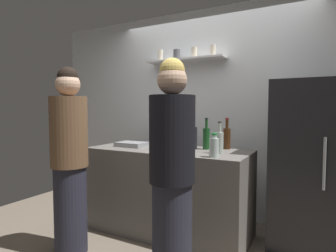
{
  "coord_description": "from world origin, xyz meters",
  "views": [
    {
      "loc": [
        1.23,
        -2.19,
        1.36
      ],
      "look_at": [
        -0.22,
        0.49,
        1.17
      ],
      "focal_mm": 30.26,
      "sensor_mm": 36.0,
      "label": 1
    }
  ],
  "objects_px": {
    "wine_bottle_dark_glass": "(194,137)",
    "person_blonde": "(172,176)",
    "wine_bottle_pale_glass": "(220,142)",
    "water_bottle_plastic": "(214,147)",
    "wine_bottle_green_glass": "(206,138)",
    "refrigerator": "(304,164)",
    "baking_pan": "(132,144)",
    "wine_bottle_amber_glass": "(227,137)",
    "person_brown_jacket": "(70,161)",
    "utensil_holder": "(161,143)"
  },
  "relations": [
    {
      "from": "wine_bottle_dark_glass",
      "to": "person_blonde",
      "type": "distance_m",
      "value": 1.01
    },
    {
      "from": "wine_bottle_amber_glass",
      "to": "person_brown_jacket",
      "type": "xyz_separation_m",
      "value": [
        -1.16,
        -1.13,
        -0.18
      ]
    },
    {
      "from": "refrigerator",
      "to": "person_blonde",
      "type": "height_order",
      "value": "person_blonde"
    },
    {
      "from": "water_bottle_plastic",
      "to": "wine_bottle_amber_glass",
      "type": "bearing_deg",
      "value": 95.26
    },
    {
      "from": "baking_pan",
      "to": "person_blonde",
      "type": "xyz_separation_m",
      "value": [
        0.96,
        -0.82,
        -0.09
      ]
    },
    {
      "from": "wine_bottle_dark_glass",
      "to": "utensil_holder",
      "type": "bearing_deg",
      "value": -166.01
    },
    {
      "from": "wine_bottle_green_glass",
      "to": "wine_bottle_pale_glass",
      "type": "height_order",
      "value": "wine_bottle_green_glass"
    },
    {
      "from": "person_brown_jacket",
      "to": "wine_bottle_pale_glass",
      "type": "bearing_deg",
      "value": 84.89
    },
    {
      "from": "utensil_holder",
      "to": "wine_bottle_green_glass",
      "type": "height_order",
      "value": "wine_bottle_green_glass"
    },
    {
      "from": "baking_pan",
      "to": "utensil_holder",
      "type": "relative_size",
      "value": 1.54
    },
    {
      "from": "baking_pan",
      "to": "wine_bottle_dark_glass",
      "type": "xyz_separation_m",
      "value": [
        0.72,
        0.14,
        0.11
      ]
    },
    {
      "from": "refrigerator",
      "to": "baking_pan",
      "type": "xyz_separation_m",
      "value": [
        -1.79,
        -0.38,
        0.13
      ]
    },
    {
      "from": "wine_bottle_pale_glass",
      "to": "water_bottle_plastic",
      "type": "relative_size",
      "value": 1.43
    },
    {
      "from": "wine_bottle_dark_glass",
      "to": "wine_bottle_green_glass",
      "type": "relative_size",
      "value": 0.99
    },
    {
      "from": "person_brown_jacket",
      "to": "utensil_holder",
      "type": "bearing_deg",
      "value": 111.14
    },
    {
      "from": "wine_bottle_green_glass",
      "to": "person_blonde",
      "type": "bearing_deg",
      "value": -83.27
    },
    {
      "from": "water_bottle_plastic",
      "to": "person_brown_jacket",
      "type": "bearing_deg",
      "value": -154.85
    },
    {
      "from": "person_blonde",
      "to": "refrigerator",
      "type": "bearing_deg",
      "value": 135.66
    },
    {
      "from": "baking_pan",
      "to": "wine_bottle_amber_glass",
      "type": "bearing_deg",
      "value": 17.6
    },
    {
      "from": "utensil_holder",
      "to": "baking_pan",
      "type": "bearing_deg",
      "value": -171.62
    },
    {
      "from": "wine_bottle_amber_glass",
      "to": "water_bottle_plastic",
      "type": "xyz_separation_m",
      "value": [
        0.05,
        -0.56,
        -0.03
      ]
    },
    {
      "from": "refrigerator",
      "to": "water_bottle_plastic",
      "type": "xyz_separation_m",
      "value": [
        -0.71,
        -0.62,
        0.2
      ]
    },
    {
      "from": "wine_bottle_dark_glass",
      "to": "wine_bottle_amber_glass",
      "type": "relative_size",
      "value": 0.99
    },
    {
      "from": "baking_pan",
      "to": "water_bottle_plastic",
      "type": "relative_size",
      "value": 1.55
    },
    {
      "from": "refrigerator",
      "to": "wine_bottle_amber_glass",
      "type": "distance_m",
      "value": 0.8
    },
    {
      "from": "utensil_holder",
      "to": "wine_bottle_pale_glass",
      "type": "bearing_deg",
      "value": -5.08
    },
    {
      "from": "wine_bottle_green_glass",
      "to": "wine_bottle_amber_glass",
      "type": "height_order",
      "value": "same"
    },
    {
      "from": "person_brown_jacket",
      "to": "person_blonde",
      "type": "height_order",
      "value": "person_brown_jacket"
    },
    {
      "from": "wine_bottle_pale_glass",
      "to": "person_blonde",
      "type": "bearing_deg",
      "value": -96.75
    },
    {
      "from": "wine_bottle_green_glass",
      "to": "water_bottle_plastic",
      "type": "bearing_deg",
      "value": -61.23
    },
    {
      "from": "wine_bottle_pale_glass",
      "to": "person_blonde",
      "type": "xyz_separation_m",
      "value": [
        -0.1,
        -0.81,
        -0.18
      ]
    },
    {
      "from": "baking_pan",
      "to": "wine_bottle_green_glass",
      "type": "distance_m",
      "value": 0.87
    },
    {
      "from": "wine_bottle_pale_glass",
      "to": "baking_pan",
      "type": "bearing_deg",
      "value": 179.56
    },
    {
      "from": "person_brown_jacket",
      "to": "water_bottle_plastic",
      "type": "bearing_deg",
      "value": 76.13
    },
    {
      "from": "wine_bottle_green_glass",
      "to": "utensil_holder",
      "type": "bearing_deg",
      "value": -162.64
    },
    {
      "from": "wine_bottle_amber_glass",
      "to": "wine_bottle_dark_glass",
      "type": "bearing_deg",
      "value": -149.38
    },
    {
      "from": "person_brown_jacket",
      "to": "wine_bottle_dark_glass",
      "type": "bearing_deg",
      "value": 99.22
    },
    {
      "from": "refrigerator",
      "to": "wine_bottle_dark_glass",
      "type": "height_order",
      "value": "refrigerator"
    },
    {
      "from": "baking_pan",
      "to": "wine_bottle_dark_glass",
      "type": "distance_m",
      "value": 0.74
    },
    {
      "from": "baking_pan",
      "to": "person_brown_jacket",
      "type": "xyz_separation_m",
      "value": [
        -0.13,
        -0.8,
        -0.08
      ]
    },
    {
      "from": "wine_bottle_amber_glass",
      "to": "person_blonde",
      "type": "bearing_deg",
      "value": -93.41
    },
    {
      "from": "wine_bottle_amber_glass",
      "to": "person_blonde",
      "type": "xyz_separation_m",
      "value": [
        -0.07,
        -1.15,
        -0.19
      ]
    },
    {
      "from": "utensil_holder",
      "to": "wine_bottle_amber_glass",
      "type": "bearing_deg",
      "value": 22.3
    },
    {
      "from": "baking_pan",
      "to": "person_brown_jacket",
      "type": "distance_m",
      "value": 0.82
    },
    {
      "from": "utensil_holder",
      "to": "wine_bottle_pale_glass",
      "type": "xyz_separation_m",
      "value": [
        0.69,
        -0.06,
        0.06
      ]
    },
    {
      "from": "refrigerator",
      "to": "water_bottle_plastic",
      "type": "relative_size",
      "value": 7.4
    },
    {
      "from": "refrigerator",
      "to": "wine_bottle_dark_glass",
      "type": "relative_size",
      "value": 4.88
    },
    {
      "from": "wine_bottle_dark_glass",
      "to": "wine_bottle_amber_glass",
      "type": "bearing_deg",
      "value": 30.62
    },
    {
      "from": "baking_pan",
      "to": "utensil_holder",
      "type": "bearing_deg",
      "value": 8.38
    },
    {
      "from": "wine_bottle_pale_glass",
      "to": "person_blonde",
      "type": "relative_size",
      "value": 0.18
    }
  ]
}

